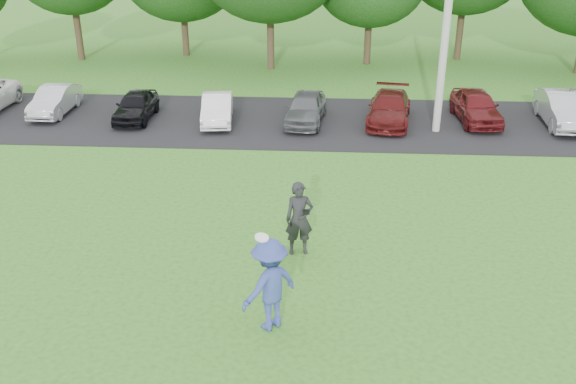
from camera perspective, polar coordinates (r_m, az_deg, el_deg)
name	(u,v)px	position (r m, az deg, el deg)	size (l,w,h in m)	color
ground	(278,317)	(13.74, -0.91, -11.08)	(100.00, 100.00, 0.00)	#28681D
parking_lot	(303,121)	(25.42, 1.32, 6.29)	(32.00, 6.50, 0.03)	black
frisbee_player	(270,285)	(12.93, -1.63, -8.23)	(1.45, 1.43, 2.26)	#334390
camera_bystander	(299,219)	(15.59, 1.01, -2.38)	(0.75, 0.56, 1.87)	black
parked_cars	(292,105)	(25.39, 0.32, 7.71)	(28.44, 4.50, 1.25)	white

